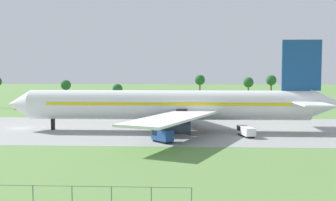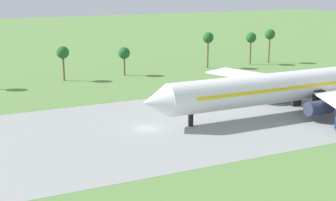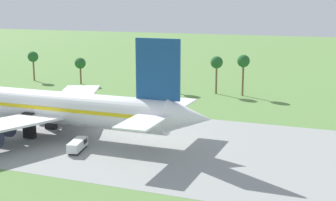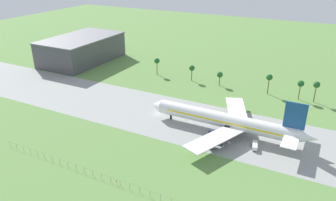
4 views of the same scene
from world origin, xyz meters
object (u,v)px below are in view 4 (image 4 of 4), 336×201
(jet_airliner, at_px, (227,121))
(fuel_truck, at_px, (210,144))
(no_stopping_sign, at_px, (116,182))
(baggage_tug, at_px, (255,145))
(terminal_building, at_px, (82,49))

(jet_airliner, relative_size, fuel_truck, 16.31)
(jet_airliner, height_order, no_stopping_sign, jet_airliner)
(fuel_truck, distance_m, no_stopping_sign, 42.87)
(baggage_tug, distance_m, fuel_truck, 18.66)
(baggage_tug, height_order, fuel_truck, fuel_truck)
(baggage_tug, bearing_deg, fuel_truck, -153.99)
(fuel_truck, bearing_deg, no_stopping_sign, -117.75)
(fuel_truck, xyz_separation_m, no_stopping_sign, (-19.96, -37.94, -0.27))
(jet_airliner, xyz_separation_m, terminal_building, (-130.68, 54.75, 3.39))
(baggage_tug, bearing_deg, no_stopping_sign, -128.54)
(no_stopping_sign, bearing_deg, baggage_tug, 51.46)
(baggage_tug, relative_size, fuel_truck, 1.36)
(fuel_truck, bearing_deg, jet_airliner, 81.89)
(jet_airliner, bearing_deg, baggage_tug, -25.83)
(jet_airliner, relative_size, terminal_building, 1.24)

